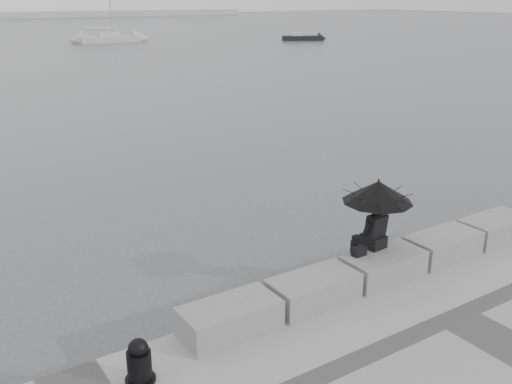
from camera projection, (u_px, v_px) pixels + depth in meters
ground at (364, 291)px, 11.45m from camera, size 360.00×360.00×0.00m
stone_block_far_left at (230, 318)px, 9.09m from camera, size 1.60×0.80×0.50m
stone_block_left at (313, 290)px, 9.97m from camera, size 1.60×0.80×0.50m
stone_block_centre at (383, 266)px, 10.85m from camera, size 1.60×0.80×0.50m
stone_block_right at (443, 246)px, 11.73m from camera, size 1.60×0.80×0.50m
stone_block_far_right at (494, 228)px, 12.61m from camera, size 1.60×0.80×0.50m
seated_person at (378, 197)px, 10.72m from camera, size 1.35×1.35×1.39m
bag at (359, 251)px, 10.68m from camera, size 0.27×0.15×0.17m
mooring_bollard at (139, 364)px, 7.90m from camera, size 0.43×0.43×0.68m
sailboat_right at (109, 38)px, 72.08m from camera, size 7.55×2.86×12.90m
small_motorboat at (302, 38)px, 75.15m from camera, size 5.37×4.09×1.10m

